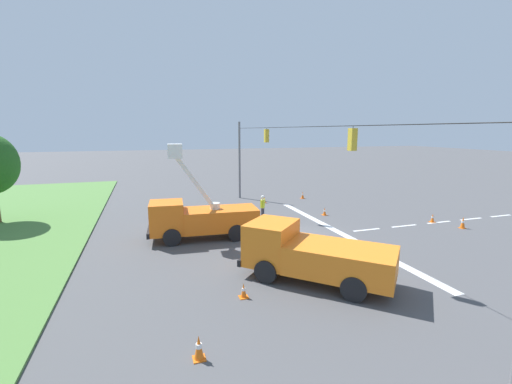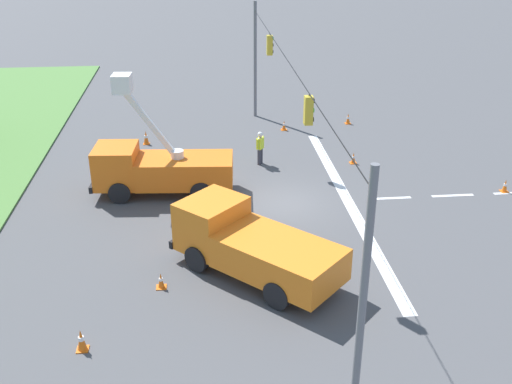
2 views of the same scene
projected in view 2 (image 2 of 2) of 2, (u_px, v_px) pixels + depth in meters
ground_plane at (283, 203)px, 27.18m from camera, size 200.00×200.00×0.00m
lane_markings at (379, 199)px, 27.58m from camera, size 17.60×15.25×0.01m
signal_gantry at (285, 113)px, 25.41m from camera, size 26.20×0.33×7.20m
utility_truck_bucket_lift at (158, 167)px, 27.58m from camera, size 2.69×6.60×5.65m
utility_truck_support_near at (251, 244)px, 21.39m from camera, size 6.24×6.31×2.36m
road_worker at (260, 146)px, 31.01m from camera, size 0.55×0.43×1.77m
traffic_cone_foreground_left at (161, 281)px, 20.90m from camera, size 0.36×0.36×0.59m
traffic_cone_foreground_right at (348, 119)px, 37.32m from camera, size 0.36×0.36×0.67m
traffic_cone_mid_left at (223, 168)px, 30.16m from camera, size 0.36×0.36×0.62m
traffic_cone_mid_right at (81, 340)px, 17.87m from camera, size 0.36×0.36×0.73m
traffic_cone_near_bucket at (353, 158)px, 31.39m from camera, size 0.36×0.36×0.61m
traffic_cone_lane_edge_a at (505, 186)px, 28.16m from camera, size 0.36×0.36×0.62m
traffic_cone_far_left at (284, 125)px, 36.24m from camera, size 0.36×0.36×0.60m
traffic_cone_far_right at (146, 138)px, 33.98m from camera, size 0.36×0.36×0.78m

